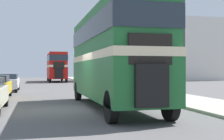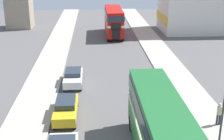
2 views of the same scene
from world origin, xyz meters
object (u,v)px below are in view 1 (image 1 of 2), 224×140
object	(u,v)px
double_decker_bus	(112,52)
pedestrian_walking	(178,80)
bus_distant	(56,65)
car_parked_far	(8,82)
street_lamp	(184,24)

from	to	relation	value
double_decker_bus	pedestrian_walking	xyz separation A→B (m)	(5.32, 4.17, -1.47)
bus_distant	double_decker_bus	bearing A→B (deg)	-89.39
double_decker_bus	car_parked_far	world-z (taller)	double_decker_bus
bus_distant	street_lamp	distance (m)	33.87
double_decker_bus	street_lamp	bearing A→B (deg)	-7.07
double_decker_bus	pedestrian_walking	bearing A→B (deg)	38.13
double_decker_bus	bus_distant	distance (m)	33.21
bus_distant	car_parked_far	distance (m)	21.04
double_decker_bus	car_parked_far	bearing A→B (deg)	113.61
double_decker_bus	car_parked_far	distance (m)	14.22
double_decker_bus	pedestrian_walking	size ratio (longest dim) A/B	5.91
pedestrian_walking	street_lamp	distance (m)	5.74
bus_distant	pedestrian_walking	size ratio (longest dim) A/B	5.64
street_lamp	bus_distant	bearing A→B (deg)	96.40
car_parked_far	street_lamp	world-z (taller)	street_lamp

